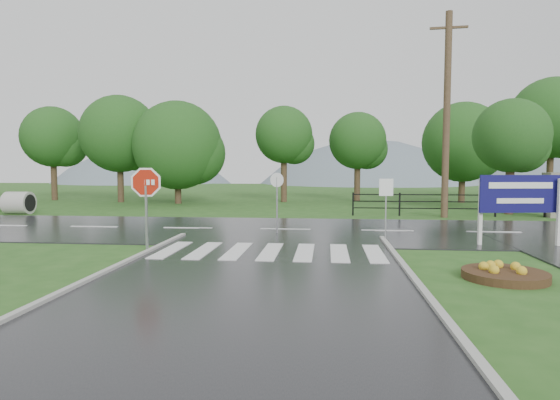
# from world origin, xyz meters

# --- Properties ---
(ground) EXTENTS (120.00, 120.00, 0.00)m
(ground) POSITION_xyz_m (0.00, 0.00, 0.00)
(ground) COLOR #27521B
(ground) RESTS_ON ground
(main_road) EXTENTS (90.00, 8.00, 0.04)m
(main_road) POSITION_xyz_m (0.00, 10.00, 0.00)
(main_road) COLOR black
(main_road) RESTS_ON ground
(crosswalk) EXTENTS (6.50, 2.80, 0.02)m
(crosswalk) POSITION_xyz_m (0.00, 5.00, 0.06)
(crosswalk) COLOR silver
(crosswalk) RESTS_ON ground
(pillar_west) EXTENTS (1.00, 1.00, 2.24)m
(pillar_west) POSITION_xyz_m (13.00, 16.00, 1.18)
(pillar_west) COLOR gray
(pillar_west) RESTS_ON ground
(fence_west) EXTENTS (9.58, 0.08, 1.20)m
(fence_west) POSITION_xyz_m (7.75, 16.00, 0.72)
(fence_west) COLOR black
(fence_west) RESTS_ON ground
(hills) EXTENTS (102.00, 48.00, 48.00)m
(hills) POSITION_xyz_m (3.49, 65.00, -15.54)
(hills) COLOR slate
(hills) RESTS_ON ground
(treeline) EXTENTS (83.20, 5.20, 10.00)m
(treeline) POSITION_xyz_m (1.00, 24.00, 0.00)
(treeline) COLOR #194716
(treeline) RESTS_ON ground
(stop_sign) EXTENTS (1.17, 0.25, 2.68)m
(stop_sign) POSITION_xyz_m (-3.66, 4.80, 1.86)
(stop_sign) COLOR #939399
(stop_sign) RESTS_ON ground
(estate_billboard) EXTENTS (2.58, 0.43, 2.28)m
(estate_billboard) POSITION_xyz_m (7.71, 6.94, 1.57)
(estate_billboard) COLOR silver
(estate_billboard) RESTS_ON ground
(flower_bed) EXTENTS (1.86, 1.86, 0.37)m
(flower_bed) POSITION_xyz_m (5.64, 2.41, 0.14)
(flower_bed) COLOR #332111
(flower_bed) RESTS_ON ground
(reg_sign_small) EXTENTS (0.47, 0.08, 2.13)m
(reg_sign_small) POSITION_xyz_m (3.62, 7.53, 1.51)
(reg_sign_small) COLOR #939399
(reg_sign_small) RESTS_ON ground
(reg_sign_round) EXTENTS (0.52, 0.19, 2.31)m
(reg_sign_round) POSITION_xyz_m (-0.22, 8.87, 1.45)
(reg_sign_round) COLOR #939399
(reg_sign_round) RESTS_ON ground
(utility_pole_east) EXTENTS (1.79, 0.34, 10.07)m
(utility_pole_east) POSITION_xyz_m (7.49, 15.50, 5.12)
(utility_pole_east) COLOR #473523
(utility_pole_east) RESTS_ON ground
(entrance_tree_left) EXTENTS (3.90, 3.90, 6.12)m
(entrance_tree_left) POSITION_xyz_m (11.33, 17.50, 4.14)
(entrance_tree_left) COLOR #3D2B1C
(entrance_tree_left) RESTS_ON ground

